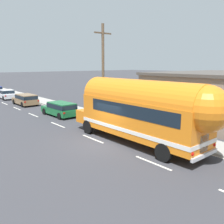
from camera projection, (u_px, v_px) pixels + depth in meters
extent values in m
plane|color=#38383D|center=(103.00, 143.00, 15.76)|extent=(300.00, 300.00, 0.00)
cube|color=silver|center=(153.00, 163.00, 12.58)|extent=(0.14, 2.40, 0.01)
cube|color=silver|center=(93.00, 139.00, 16.64)|extent=(0.14, 2.40, 0.01)
cube|color=silver|center=(58.00, 125.00, 20.51)|extent=(0.14, 2.40, 0.01)
cube|color=silver|center=(33.00, 115.00, 24.47)|extent=(0.14, 2.40, 0.01)
cube|color=silver|center=(17.00, 108.00, 28.05)|extent=(0.14, 2.40, 0.01)
cube|color=silver|center=(5.00, 104.00, 31.61)|extent=(0.14, 2.40, 0.01)
cube|color=silver|center=(62.00, 110.00, 26.94)|extent=(0.12, 80.00, 0.01)
cube|color=#9E9B93|center=(80.00, 111.00, 26.18)|extent=(2.40, 90.00, 0.15)
cylinder|color=brown|center=(103.00, 73.00, 21.57)|extent=(0.24, 0.24, 8.50)
cube|color=brown|center=(103.00, 33.00, 20.90)|extent=(1.80, 0.12, 0.12)
cube|color=orange|center=(140.00, 117.00, 15.31)|extent=(2.57, 8.93, 2.30)
cylinder|color=orange|center=(140.00, 99.00, 15.09)|extent=(2.52, 8.83, 2.45)
sphere|color=orange|center=(206.00, 109.00, 11.79)|extent=(2.40, 2.40, 2.40)
cube|color=orange|center=(93.00, 115.00, 19.27)|extent=(2.27, 1.32, 0.95)
cube|color=white|center=(139.00, 127.00, 15.44)|extent=(2.61, 8.97, 0.24)
cube|color=black|center=(143.00, 109.00, 14.97)|extent=(2.58, 7.13, 0.76)
cube|color=black|center=(205.00, 119.00, 11.88)|extent=(2.00, 0.09, 0.84)
cube|color=white|center=(204.00, 143.00, 12.12)|extent=(0.80, 0.07, 0.90)
cube|color=silver|center=(205.00, 155.00, 12.17)|extent=(2.34, 0.16, 0.20)
sphere|color=red|center=(192.00, 154.00, 11.50)|extent=(0.20, 0.20, 0.20)
sphere|color=red|center=(214.00, 145.00, 12.84)|extent=(0.20, 0.20, 0.20)
cube|color=black|center=(97.00, 99.00, 18.56)|extent=(2.14, 0.12, 0.96)
cube|color=silver|center=(88.00, 115.00, 19.81)|extent=(0.90, 0.11, 0.56)
cylinder|color=black|center=(88.00, 127.00, 17.85)|extent=(0.27, 1.00, 1.00)
cylinder|color=black|center=(112.00, 122.00, 19.34)|extent=(0.27, 1.00, 1.00)
cylinder|color=black|center=(163.00, 152.00, 12.68)|extent=(0.27, 1.00, 1.00)
cylinder|color=black|center=(188.00, 143.00, 14.16)|extent=(0.27, 1.00, 1.00)
cube|color=#196633|center=(59.00, 111.00, 24.06)|extent=(1.93, 4.53, 0.60)
cube|color=#196633|center=(62.00, 105.00, 23.60)|extent=(1.69, 3.08, 0.55)
cube|color=black|center=(62.00, 106.00, 23.60)|extent=(1.75, 3.12, 0.43)
cube|color=red|center=(64.00, 113.00, 21.86)|extent=(0.20, 0.05, 0.14)
cube|color=red|center=(79.00, 111.00, 22.88)|extent=(0.20, 0.05, 0.14)
cylinder|color=black|center=(44.00, 111.00, 24.67)|extent=(0.22, 0.65, 0.64)
cylinder|color=black|center=(59.00, 109.00, 25.79)|extent=(0.22, 0.65, 0.64)
cylinder|color=black|center=(60.00, 116.00, 22.41)|extent=(0.22, 0.65, 0.64)
cylinder|color=black|center=(75.00, 114.00, 23.53)|extent=(0.22, 0.65, 0.64)
cube|color=olive|center=(25.00, 101.00, 30.46)|extent=(1.91, 4.33, 0.60)
cube|color=olive|center=(26.00, 97.00, 29.99)|extent=(1.70, 3.08, 0.55)
cube|color=black|center=(26.00, 97.00, 30.00)|extent=(1.76, 3.12, 0.43)
cube|color=red|center=(25.00, 102.00, 28.28)|extent=(0.20, 0.04, 0.14)
cube|color=red|center=(38.00, 101.00, 29.32)|extent=(0.20, 0.04, 0.14)
cylinder|color=black|center=(14.00, 102.00, 31.02)|extent=(0.20, 0.64, 0.64)
cylinder|color=black|center=(28.00, 100.00, 32.16)|extent=(0.20, 0.64, 0.64)
cylinder|color=black|center=(22.00, 105.00, 28.84)|extent=(0.20, 0.64, 0.64)
cylinder|color=black|center=(37.00, 103.00, 29.98)|extent=(0.20, 0.64, 0.64)
cube|color=white|center=(7.00, 95.00, 35.88)|extent=(1.86, 4.28, 0.60)
cube|color=white|center=(7.00, 92.00, 35.67)|extent=(1.63, 1.93, 0.55)
cube|color=black|center=(7.00, 92.00, 35.68)|extent=(1.69, 1.97, 0.43)
cube|color=red|center=(5.00, 96.00, 33.73)|extent=(0.20, 0.04, 0.14)
cube|color=red|center=(17.00, 95.00, 34.70)|extent=(0.20, 0.04, 0.14)
cylinder|color=black|center=(10.00, 95.00, 37.54)|extent=(0.21, 0.64, 0.64)
cylinder|color=black|center=(4.00, 98.00, 34.30)|extent=(0.21, 0.64, 0.64)
cylinder|color=black|center=(16.00, 97.00, 35.36)|extent=(0.21, 0.64, 0.64)
cube|color=red|center=(4.00, 91.00, 39.84)|extent=(0.20, 0.05, 0.14)
cylinder|color=black|center=(4.00, 93.00, 40.49)|extent=(0.22, 0.65, 0.64)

